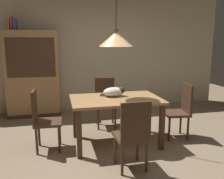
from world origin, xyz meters
name	(u,v)px	position (x,y,z in m)	size (l,w,h in m)	color
ground	(121,155)	(0.00, 0.00, 0.00)	(10.00, 10.00, 0.00)	#847056
back_wall	(93,49)	(0.00, 2.65, 1.45)	(6.40, 0.10, 2.90)	beige
dining_table	(116,104)	(0.03, 0.45, 0.65)	(1.40, 0.90, 0.75)	#A87A4C
chair_left_side	(42,118)	(-1.10, 0.45, 0.51)	(0.41, 0.41, 0.93)	#472D1E
chair_right_side	(181,108)	(1.15, 0.44, 0.51)	(0.44, 0.44, 0.93)	#472D1E
chair_far_back	(105,100)	(0.03, 1.33, 0.51)	(0.43, 0.43, 0.93)	#472D1E
chair_near_front	(133,133)	(0.03, -0.43, 0.51)	(0.41, 0.41, 0.93)	#472D1E
cat_sleeping	(114,92)	(0.03, 0.58, 0.83)	(0.39, 0.26, 0.16)	silver
pendant_lamp	(116,39)	(0.03, 0.45, 1.66)	(0.52, 0.52, 1.30)	#E0A86B
hutch_bookcase	(33,76)	(-1.37, 2.32, 0.89)	(1.12, 0.45, 1.85)	#A87A4C
book_brown_thick	(8,25)	(-1.79, 2.32, 1.96)	(0.06, 0.24, 0.22)	brown
book_red_tall	(12,23)	(-1.72, 2.32, 1.99)	(0.04, 0.22, 0.28)	#B73833
book_blue_wide	(15,24)	(-1.66, 2.32, 1.97)	(0.06, 0.24, 0.24)	#384C93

